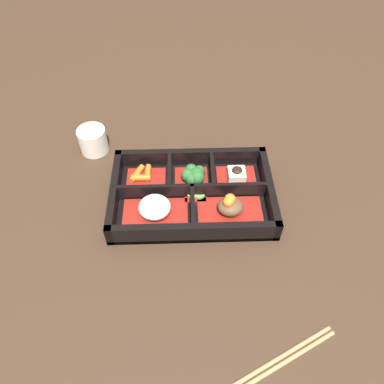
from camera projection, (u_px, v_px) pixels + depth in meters
ground_plane at (192, 200)px, 0.79m from camera, size 3.00×3.00×0.00m
bento_base at (192, 198)px, 0.78m from camera, size 0.33×0.22×0.01m
bento_rim at (192, 192)px, 0.77m from camera, size 0.33×0.22×0.05m
bowl_stew at (230, 208)px, 0.74m from camera, size 0.13×0.08×0.05m
bowl_rice at (155, 209)px, 0.73m from camera, size 0.13×0.08×0.04m
bowl_tofu at (236, 176)px, 0.80m from camera, size 0.08×0.07×0.03m
bowl_greens at (194, 175)px, 0.80m from camera, size 0.07×0.07×0.04m
bowl_carrots at (144, 178)px, 0.80m from camera, size 0.08×0.07×0.02m
bowl_pickles at (196, 195)px, 0.78m from camera, size 0.04×0.04×0.01m
tea_cup at (93, 140)px, 0.86m from camera, size 0.06×0.06×0.06m
chopsticks at (274, 365)px, 0.57m from camera, size 0.21×0.12×0.01m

